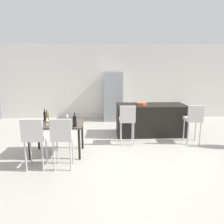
# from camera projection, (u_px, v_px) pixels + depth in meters

# --- Properties ---
(ground_plane) EXTENTS (10.00, 10.00, 0.00)m
(ground_plane) POSITION_uv_depth(u_px,v_px,m) (136.00, 144.00, 5.53)
(ground_plane) COLOR #ADA89E
(back_wall) EXTENTS (10.00, 0.12, 2.90)m
(back_wall) POSITION_uv_depth(u_px,v_px,m) (125.00, 82.00, 8.30)
(back_wall) COLOR silver
(back_wall) RESTS_ON ground_plane
(kitchen_island) EXTENTS (2.03, 0.87, 0.92)m
(kitchen_island) POSITION_uv_depth(u_px,v_px,m) (151.00, 120.00, 6.26)
(kitchen_island) COLOR black
(kitchen_island) RESTS_ON ground_plane
(bar_chair_left) EXTENTS (0.41, 0.41, 1.05)m
(bar_chair_left) POSITION_uv_depth(u_px,v_px,m) (127.00, 118.00, 5.38)
(bar_chair_left) COLOR beige
(bar_chair_left) RESTS_ON ground_plane
(bar_chair_middle) EXTENTS (0.42, 0.42, 1.05)m
(bar_chair_middle) POSITION_uv_depth(u_px,v_px,m) (194.00, 118.00, 5.44)
(bar_chair_middle) COLOR beige
(bar_chair_middle) RESTS_ON ground_plane
(dining_table) EXTENTS (1.20, 0.76, 0.74)m
(dining_table) POSITION_uv_depth(u_px,v_px,m) (57.00, 127.00, 4.75)
(dining_table) COLOR #4C4238
(dining_table) RESTS_ON ground_plane
(dining_chair_near) EXTENTS (0.41, 0.41, 1.05)m
(dining_chair_near) POSITION_uv_depth(u_px,v_px,m) (34.00, 136.00, 4.01)
(dining_chair_near) COLOR beige
(dining_chair_near) RESTS_ON ground_plane
(dining_chair_far) EXTENTS (0.41, 0.41, 1.05)m
(dining_chair_far) POSITION_uv_depth(u_px,v_px,m) (62.00, 135.00, 4.03)
(dining_chair_far) COLOR beige
(dining_chair_far) RESTS_ON ground_plane
(wine_bottle_middle) EXTENTS (0.07, 0.07, 0.29)m
(wine_bottle_middle) POSITION_uv_depth(u_px,v_px,m) (45.00, 116.00, 4.99)
(wine_bottle_middle) COLOR black
(wine_bottle_middle) RESTS_ON dining_table
(wine_bottle_end) EXTENTS (0.08, 0.08, 0.31)m
(wine_bottle_end) POSITION_uv_depth(u_px,v_px,m) (75.00, 121.00, 4.46)
(wine_bottle_end) COLOR black
(wine_bottle_end) RESTS_ON dining_table
(wine_bottle_left) EXTENTS (0.08, 0.08, 0.29)m
(wine_bottle_left) POSITION_uv_depth(u_px,v_px,m) (47.00, 117.00, 4.85)
(wine_bottle_left) COLOR brown
(wine_bottle_left) RESTS_ON dining_table
(wine_glass_right) EXTENTS (0.07, 0.07, 0.17)m
(wine_glass_right) POSITION_uv_depth(u_px,v_px,m) (67.00, 115.00, 4.98)
(wine_glass_right) COLOR silver
(wine_glass_right) RESTS_ON dining_table
(wine_glass_far) EXTENTS (0.07, 0.07, 0.17)m
(wine_glass_far) POSITION_uv_depth(u_px,v_px,m) (47.00, 119.00, 4.61)
(wine_glass_far) COLOR silver
(wine_glass_far) RESTS_ON dining_table
(refrigerator) EXTENTS (0.72, 0.68, 1.84)m
(refrigerator) POSITION_uv_depth(u_px,v_px,m) (113.00, 96.00, 7.96)
(refrigerator) COLOR #939699
(refrigerator) RESTS_ON ground_plane
(fruit_bowl) EXTENTS (0.29, 0.29, 0.07)m
(fruit_bowl) POSITION_uv_depth(u_px,v_px,m) (142.00, 104.00, 6.11)
(fruit_bowl) COLOR #C6512D
(fruit_bowl) RESTS_ON kitchen_island
(potted_plant) EXTENTS (0.35, 0.35, 0.55)m
(potted_plant) POSITION_uv_depth(u_px,v_px,m) (182.00, 111.00, 8.17)
(potted_plant) COLOR beige
(potted_plant) RESTS_ON ground_plane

